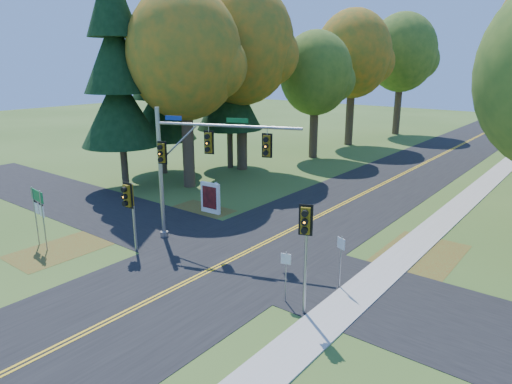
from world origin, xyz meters
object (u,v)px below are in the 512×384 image
Objects in this scene: traffic_mast at (193,158)px; route_sign_cluster at (38,206)px; east_signal_pole at (306,233)px; info_kiosk at (210,198)px.

route_sign_cluster is (-5.47, -5.34, -2.25)m from traffic_mast.
traffic_mast is 2.32× the size of route_sign_cluster.
east_signal_pole is 14.09m from route_sign_cluster.
info_kiosk is (-10.93, 6.60, -2.32)m from east_signal_pole.
info_kiosk is at bearing 79.49° from route_sign_cluster.
route_sign_cluster is 9.70m from info_kiosk.
traffic_mast reaches higher than info_kiosk.
route_sign_cluster is at bearing 168.67° from east_signal_pole.
east_signal_pole is at bearing 17.53° from route_sign_cluster.
east_signal_pole is (8.34, -2.75, -1.14)m from traffic_mast.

